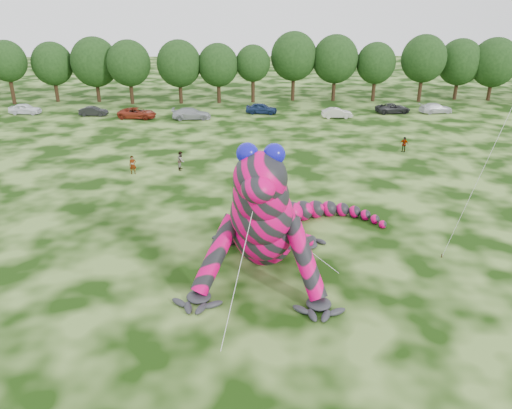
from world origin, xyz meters
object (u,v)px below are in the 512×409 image
object	(u,v)px
tree_7	(179,72)
tree_12	(375,72)
car_0	(25,109)
car_4	(261,108)
inflatable_gecko	(267,193)
tree_8	(218,73)
tree_6	(130,72)
tree_10	(294,66)
tree_4	(54,72)
car_1	(94,111)
spectator_0	(133,165)
tree_5	(95,70)
car_2	(137,113)
tree_15	(493,69)
car_6	(393,108)
spectator_1	(181,161)
tree_3	(9,72)
tree_14	(459,69)
spectator_3	(404,144)
tree_11	(335,68)
spectator_5	(260,198)
car_3	(191,114)
car_5	(337,113)
tree_13	(423,69)
car_7	(436,108)
tree_9	(253,74)

from	to	relation	value
tree_7	tree_12	distance (m)	30.11
car_0	car_4	size ratio (longest dim) A/B	1.00
inflatable_gecko	tree_8	size ratio (longest dim) A/B	1.95
tree_6	inflatable_gecko	bearing A→B (deg)	-69.39
tree_10	tree_4	bearing A→B (deg)	179.79
tree_6	tree_7	distance (m)	7.48
tree_7	inflatable_gecko	bearing A→B (deg)	-77.44
car_0	car_1	distance (m)	10.02
car_1	spectator_0	bearing A→B (deg)	-153.69
tree_5	car_2	size ratio (longest dim) A/B	1.91
tree_15	car_6	distance (m)	20.19
spectator_1	tree_3	bearing A→B (deg)	49.08
tree_7	tree_15	distance (m)	48.56
tree_12	tree_8	bearing A→B (deg)	-178.22
inflatable_gecko	tree_5	size ratio (longest dim) A/B	1.78
tree_14	car_0	bearing A→B (deg)	-172.16
car_2	spectator_3	world-z (taller)	spectator_3
spectator_0	tree_11	bearing A→B (deg)	36.14
tree_6	spectator_5	distance (m)	45.23
tree_12	spectator_1	distance (m)	42.28
tree_4	car_3	xyz separation A→B (m)	(22.16, -12.66, -3.78)
spectator_1	tree_11	bearing A→B (deg)	-24.74
spectator_5	car_6	bearing A→B (deg)	-85.39
tree_7	car_5	size ratio (longest dim) A/B	2.32
tree_15	spectator_5	size ratio (longest dim) A/B	5.77
tree_15	tree_11	bearing A→B (deg)	179.02
tree_13	car_6	xyz separation A→B (m)	(-6.40, -8.04, -4.39)
tree_3	spectator_0	bearing A→B (deg)	-53.20
tree_5	car_0	world-z (taller)	tree_5
tree_10	spectator_3	size ratio (longest dim) A/B	6.44
tree_4	tree_6	bearing A→B (deg)	-9.53
tree_7	car_7	bearing A→B (deg)	-11.99
car_2	car_7	xyz separation A→B (m)	(41.76, 2.15, -0.03)
tree_3	spectator_0	size ratio (longest dim) A/B	5.38
tree_5	tree_9	size ratio (longest dim) A/B	1.13
tree_5	tree_8	world-z (taller)	tree_5
tree_7	tree_9	bearing A→B (deg)	2.78
tree_3	car_1	bearing A→B (deg)	-30.80
car_3	tree_14	bearing A→B (deg)	-75.22
inflatable_gecko	tree_15	xyz separation A→B (m)	(37.62, 50.05, 0.46)
car_1	car_6	xyz separation A→B (m)	(41.98, 0.64, 0.04)
tree_9	tree_11	distance (m)	12.77
car_3	inflatable_gecko	bearing A→B (deg)	-170.15
tree_5	car_3	distance (m)	20.38
tree_11	tree_6	bearing A→B (deg)	-177.24
tree_7	car_4	bearing A→B (deg)	-31.94
tree_6	spectator_0	distance (m)	33.66
tree_12	tree_13	size ratio (longest dim) A/B	0.89
tree_5	car_4	distance (m)	27.16
car_6	car_5	bearing A→B (deg)	100.55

